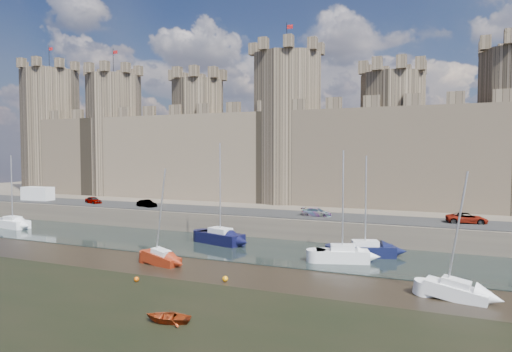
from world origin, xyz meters
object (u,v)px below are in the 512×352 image
(sailboat_2, at_px, (342,254))
(sailboat_4, at_px, (161,257))
(car_0, at_px, (93,200))
(car_2, at_px, (317,212))
(sailboat_1, at_px, (220,237))
(car_3, at_px, (467,218))
(sailboat_3, at_px, (365,249))
(sailboat_5, at_px, (456,290))
(sailboat_0, at_px, (13,223))
(van, at_px, (38,194))
(car_1, at_px, (147,204))

(sailboat_2, bearing_deg, sailboat_4, -172.30)
(car_0, distance_m, sailboat_2, 42.46)
(car_2, relative_size, sailboat_4, 0.41)
(sailboat_1, bearing_deg, sailboat_2, 4.14)
(car_3, height_order, sailboat_3, sailboat_3)
(car_0, bearing_deg, car_2, -70.44)
(car_2, relative_size, sailboat_3, 0.37)
(car_0, height_order, sailboat_5, sailboat_5)
(sailboat_0, relative_size, sailboat_4, 1.11)
(van, xyz_separation_m, sailboat_4, (37.00, -18.86, -2.94))
(car_3, bearing_deg, sailboat_2, 130.60)
(sailboat_2, bearing_deg, sailboat_5, -54.90)
(sailboat_2, distance_m, sailboat_5, 12.16)
(car_2, distance_m, van, 46.43)
(car_2, bearing_deg, sailboat_4, 154.96)
(car_1, xyz_separation_m, car_3, (41.34, 1.67, 0.05))
(sailboat_2, xyz_separation_m, sailboat_4, (-15.21, -7.19, -0.15))
(car_3, relative_size, sailboat_4, 0.48)
(car_2, bearing_deg, car_0, 91.42)
(sailboat_2, relative_size, sailboat_4, 1.17)
(car_3, height_order, sailboat_4, sailboat_4)
(sailboat_1, distance_m, sailboat_5, 26.35)
(car_0, relative_size, sailboat_3, 0.33)
(van, distance_m, sailboat_4, 41.63)
(car_2, xyz_separation_m, van, (-46.43, -0.11, 0.58))
(car_1, relative_size, sailboat_3, 0.33)
(car_1, distance_m, sailboat_2, 32.51)
(car_3, relative_size, van, 0.84)
(car_0, distance_m, sailboat_4, 31.88)
(sailboat_1, relative_size, sailboat_5, 1.25)
(car_1, xyz_separation_m, car_2, (24.67, 0.60, -0.01))
(car_3, distance_m, sailboat_0, 57.52)
(sailboat_0, bearing_deg, sailboat_3, 11.05)
(van, height_order, sailboat_2, sailboat_2)
(sailboat_5, bearing_deg, sailboat_3, 137.05)
(car_0, height_order, sailboat_4, sailboat_4)
(sailboat_0, relative_size, sailboat_5, 1.09)
(van, height_order, sailboat_0, sailboat_0)
(car_0, relative_size, van, 0.64)
(car_0, height_order, sailboat_2, sailboat_2)
(car_2, height_order, sailboat_1, sailboat_1)
(sailboat_4, bearing_deg, van, 164.45)
(car_1, relative_size, sailboat_0, 0.34)
(car_1, relative_size, car_3, 0.77)
(sailboat_0, bearing_deg, car_2, 23.44)
(car_3, relative_size, sailboat_1, 0.38)
(sailboat_1, xyz_separation_m, sailboat_2, (14.49, -3.14, -0.04))
(car_0, xyz_separation_m, car_2, (34.95, 0.02, -0.02))
(car_0, distance_m, sailboat_0, 11.43)
(car_3, xyz_separation_m, sailboat_4, (-26.09, -20.04, -2.42))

